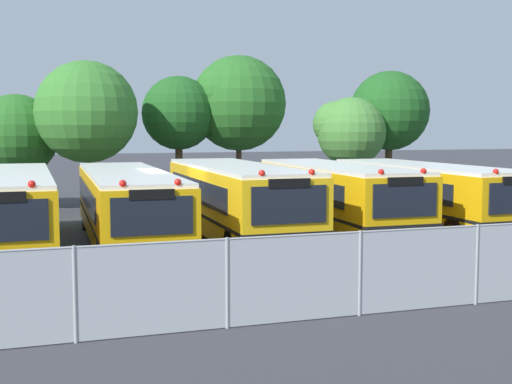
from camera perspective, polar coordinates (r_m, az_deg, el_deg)
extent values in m
plane|color=#38383D|center=(22.23, -6.24, -4.30)|extent=(160.00, 160.00, 0.00)
cube|color=#EAA80C|center=(21.40, -20.31, -1.38)|extent=(2.61, 10.77, 1.97)
cube|color=white|center=(21.31, -20.41, 1.40)|extent=(2.56, 10.55, 0.12)
cube|color=black|center=(16.15, -20.72, -6.41)|extent=(2.58, 0.18, 0.36)
cube|color=black|center=(16.00, -20.86, -2.32)|extent=(2.07, 0.08, 0.94)
cube|color=black|center=(21.67, -16.93, -0.36)|extent=(0.11, 8.38, 0.71)
cube|color=black|center=(21.45, -20.28, -2.43)|extent=(2.64, 10.88, 0.10)
sphere|color=red|center=(16.08, -18.45, 0.62)|extent=(0.18, 0.18, 0.18)
cylinder|color=black|center=(17.59, -16.88, -5.44)|extent=(0.29, 1.00, 1.00)
cylinder|color=black|center=(25.04, -17.47, -2.27)|extent=(0.29, 1.00, 1.00)
cube|color=#EAA80C|center=(21.77, -10.91, -1.08)|extent=(2.63, 11.19, 1.93)
cube|color=white|center=(21.68, -10.96, 1.61)|extent=(2.57, 10.96, 0.12)
cube|color=black|center=(16.36, -8.70, -5.97)|extent=(2.45, 0.21, 0.36)
cube|color=black|center=(16.22, -8.79, -2.02)|extent=(1.97, 0.10, 0.93)
cube|color=black|center=(22.20, -7.88, -0.11)|extent=(0.22, 8.69, 0.69)
cube|color=black|center=(21.94, -14.17, -0.29)|extent=(0.22, 8.69, 0.69)
cube|color=black|center=(21.82, -10.89, -2.09)|extent=(2.65, 11.30, 0.10)
sphere|color=red|center=(16.41, -6.63, 0.82)|extent=(0.18, 0.18, 0.18)
sphere|color=red|center=(16.23, -11.21, 0.70)|extent=(0.18, 0.18, 0.18)
cube|color=black|center=(16.15, -8.81, -0.21)|extent=(1.08, 0.10, 0.24)
cylinder|color=black|center=(17.96, -6.04, -5.01)|extent=(0.30, 1.01, 1.00)
cylinder|color=black|center=(17.69, -12.81, -5.28)|extent=(0.30, 1.01, 1.00)
cylinder|color=black|center=(25.71, -9.45, -1.90)|extent=(0.30, 1.01, 1.00)
cylinder|color=black|center=(25.52, -14.16, -2.04)|extent=(0.30, 1.01, 1.00)
cube|color=yellow|center=(22.24, -1.70, -0.66)|extent=(2.61, 9.93, 2.07)
cube|color=white|center=(22.15, -1.71, 2.16)|extent=(2.56, 9.73, 0.12)
cube|color=black|center=(17.64, 2.87, -5.08)|extent=(2.58, 0.18, 0.36)
cube|color=black|center=(17.50, 2.83, -1.09)|extent=(2.07, 0.08, 1.00)
cube|color=black|center=(22.88, 1.18, 0.35)|extent=(0.10, 7.73, 0.75)
cube|color=black|center=(22.18, -5.11, 0.16)|extent=(0.10, 7.73, 0.75)
cube|color=black|center=(22.29, -1.70, -1.72)|extent=(2.64, 10.03, 0.10)
sphere|color=red|center=(17.84, 4.74, 1.68)|extent=(0.18, 0.18, 0.18)
sphere|color=red|center=(17.36, 0.49, 1.59)|extent=(0.18, 0.18, 0.18)
cube|color=black|center=(17.44, 2.85, 0.74)|extent=(1.14, 0.09, 0.24)
cylinder|color=black|center=(19.40, 4.45, -4.22)|extent=(0.29, 1.00, 1.00)
cylinder|color=black|center=(18.67, -1.98, -4.58)|extent=(0.29, 1.00, 1.00)
cylinder|color=black|center=(25.67, -1.24, -1.84)|extent=(0.29, 1.00, 1.00)
cylinder|color=black|center=(25.12, -6.17, -2.02)|extent=(0.29, 1.00, 1.00)
cube|color=#EAA80C|center=(23.84, 6.70, -0.37)|extent=(2.64, 9.72, 2.00)
cube|color=white|center=(23.76, 6.73, 2.17)|extent=(2.59, 9.53, 0.12)
cube|color=black|center=(19.60, 12.50, -4.14)|extent=(2.51, 0.21, 0.36)
cube|color=black|center=(19.49, 12.50, -0.69)|extent=(2.01, 0.10, 0.96)
cube|color=black|center=(24.61, 9.09, 0.53)|extent=(0.19, 7.55, 0.72)
cube|color=black|center=(23.62, 3.65, 0.38)|extent=(0.19, 7.55, 0.72)
cube|color=black|center=(23.89, 6.69, -1.33)|extent=(2.67, 9.82, 0.10)
sphere|color=red|center=(19.91, 13.99, 1.72)|extent=(0.18, 0.18, 0.18)
sphere|color=red|center=(19.25, 10.55, 1.66)|extent=(0.18, 0.18, 0.18)
cube|color=black|center=(19.43, 12.55, 0.89)|extent=(1.11, 0.10, 0.24)
cylinder|color=black|center=(21.40, 13.08, -3.43)|extent=(0.30, 1.01, 1.00)
cylinder|color=black|center=(20.40, 7.79, -3.77)|extent=(0.30, 1.01, 1.00)
cylinder|color=black|center=(27.14, 6.19, -1.47)|extent=(0.30, 1.01, 1.00)
cylinder|color=black|center=(26.36, 1.84, -1.65)|extent=(0.30, 1.01, 1.00)
cube|color=#EAA80C|center=(25.49, 14.07, -0.18)|extent=(2.68, 9.88, 1.95)
cube|color=white|center=(25.41, 14.13, 2.14)|extent=(2.62, 9.68, 0.12)
cube|color=black|center=(26.43, 16.07, 0.64)|extent=(0.15, 7.67, 0.70)
cube|color=black|center=(25.04, 11.25, 0.50)|extent=(0.15, 7.67, 0.70)
cube|color=black|center=(25.53, 14.05, -1.05)|extent=(2.70, 9.97, 0.10)
sphere|color=red|center=(21.14, 19.64, 1.63)|extent=(0.18, 0.18, 0.18)
cylinder|color=black|center=(22.08, 16.58, -3.25)|extent=(0.29, 1.00, 1.00)
cylinder|color=black|center=(28.80, 12.52, -1.17)|extent=(0.29, 1.00, 1.00)
cylinder|color=black|center=(27.69, 8.54, -1.36)|extent=(0.29, 1.00, 1.00)
cylinder|color=#4C3823|center=(32.76, -19.48, 0.32)|extent=(0.41, 0.41, 2.01)
sphere|color=#286623|center=(32.64, -19.61, 4.54)|extent=(3.75, 3.75, 3.75)
sphere|color=#286623|center=(32.70, -18.97, 4.90)|extent=(2.22, 2.22, 2.22)
cylinder|color=#4C3823|center=(31.19, -14.01, 0.92)|extent=(0.37, 0.37, 2.76)
sphere|color=#387A2D|center=(31.11, -14.14, 6.60)|extent=(4.56, 4.56, 4.56)
sphere|color=#387A2D|center=(31.36, -14.45, 6.55)|extent=(3.46, 3.46, 3.46)
cylinder|color=#4C3823|center=(33.61, -6.53, 1.67)|extent=(0.36, 0.36, 3.13)
sphere|color=#1E561E|center=(33.54, -6.58, 6.66)|extent=(3.63, 3.63, 3.63)
sphere|color=#1E561E|center=(33.39, -6.88, 6.24)|extent=(2.56, 2.56, 2.56)
cylinder|color=#4C3823|center=(34.58, -1.46, 1.87)|extent=(0.28, 0.28, 3.19)
sphere|color=#286623|center=(34.54, -1.48, 7.52)|extent=(4.84, 4.84, 4.84)
sphere|color=#286623|center=(34.03, -2.49, 8.17)|extent=(3.27, 3.27, 3.27)
cylinder|color=#4C3823|center=(34.80, 8.02, 1.05)|extent=(0.40, 0.40, 2.24)
sphere|color=#478438|center=(34.70, 8.07, 5.07)|extent=(3.53, 3.53, 3.53)
sphere|color=#478438|center=(34.69, 6.72, 5.75)|extent=(2.30, 2.30, 2.30)
cylinder|color=#4C3823|center=(36.81, 11.15, 1.90)|extent=(0.38, 0.38, 3.08)
sphere|color=#1E561E|center=(36.76, 11.24, 6.76)|extent=(4.22, 4.22, 4.22)
sphere|color=#1E561E|center=(37.16, 11.50, 7.13)|extent=(3.02, 3.02, 3.02)
cylinder|color=#9EA0A3|center=(12.23, -15.08, -8.39)|extent=(0.07, 0.07, 1.72)
cylinder|color=#9EA0A3|center=(12.67, -2.46, -7.73)|extent=(0.07, 0.07, 1.72)
cylinder|color=#9EA0A3|center=(13.66, 8.78, -6.82)|extent=(0.07, 0.07, 1.72)
cylinder|color=#9EA0A3|center=(15.09, 18.17, -5.86)|extent=(0.07, 0.07, 1.72)
cube|color=#ADB2B7|center=(13.10, 3.38, -7.29)|extent=(24.74, 0.02, 1.68)
cylinder|color=#9EA0A3|center=(12.95, 3.40, -3.69)|extent=(24.74, 0.04, 0.04)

